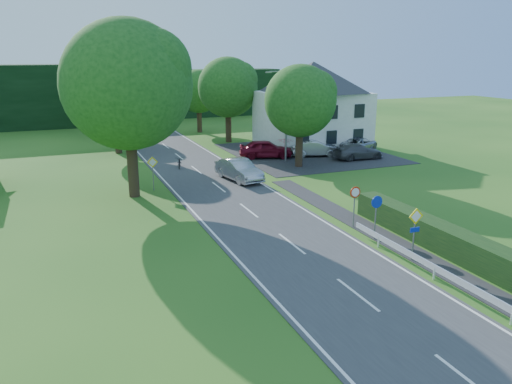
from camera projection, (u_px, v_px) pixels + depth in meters
name	position (u px, v px, depth m)	size (l,w,h in m)	color
ground	(471.00, 383.00, 14.68)	(160.00, 160.00, 0.00)	#205217
road	(238.00, 202.00, 32.52)	(7.00, 80.00, 0.04)	#38383B
parking_pad	(308.00, 153.00, 48.48)	(14.00, 16.00, 0.04)	#242426
line_edge_left	(189.00, 207.00, 31.34)	(0.12, 80.00, 0.01)	white
line_edge_right	(283.00, 196.00, 33.69)	(0.12, 80.00, 0.01)	white
line_centre	(238.00, 202.00, 32.51)	(0.12, 80.00, 0.01)	white
tree_main	(129.00, 110.00, 32.36)	(9.40, 9.40, 11.64)	#194916
tree_left_far	(116.00, 109.00, 47.41)	(7.00, 7.00, 8.58)	#194916
tree_right_far	(228.00, 100.00, 53.48)	(7.40, 7.40, 9.09)	#194916
tree_left_back	(107.00, 101.00, 58.37)	(6.60, 6.60, 8.07)	#194916
tree_right_back	(199.00, 101.00, 60.46)	(6.20, 6.20, 7.56)	#194916
tree_right_mid	(300.00, 117.00, 41.60)	(7.00, 7.00, 8.58)	#194916
treeline_right	(183.00, 94.00, 75.54)	(30.00, 5.00, 7.00)	black
house_white	(312.00, 104.00, 50.70)	(10.60, 8.40, 8.60)	silver
streetlight	(285.00, 112.00, 43.18)	(2.03, 0.18, 8.00)	slate
sign_priority_right	(415.00, 225.00, 22.88)	(0.78, 0.09, 2.59)	slate
sign_roundabout	(376.00, 209.00, 25.59)	(0.64, 0.08, 2.37)	slate
sign_speed_limit	(355.00, 197.00, 27.34)	(0.64, 0.11, 2.37)	slate
sign_priority_left	(153.00, 167.00, 34.88)	(0.78, 0.09, 2.44)	slate
moving_car	(239.00, 170.00, 37.88)	(1.70, 4.88, 1.61)	#A09FA3
motorcycle	(179.00, 162.00, 42.12)	(0.63, 1.81, 0.95)	black
parked_car_red	(266.00, 149.00, 46.03)	(1.97, 4.89, 1.67)	maroon
parked_car_silver_a	(315.00, 148.00, 46.79)	(1.56, 4.48, 1.48)	silver
parked_car_grey	(358.00, 152.00, 45.51)	(1.89, 4.65, 1.35)	#494A4E
parked_car_silver_b	(359.00, 144.00, 49.30)	(2.27, 4.92, 1.37)	#A9A8AF
parasol	(285.00, 148.00, 46.12)	(1.97, 2.00, 1.80)	red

